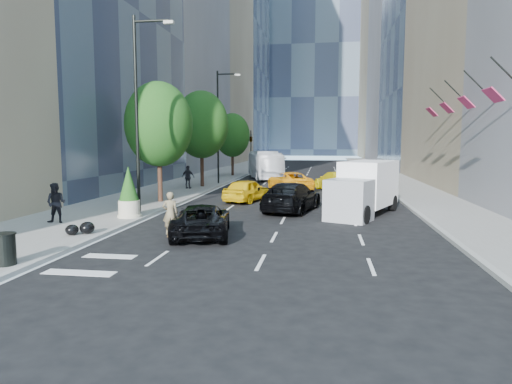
% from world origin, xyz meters
% --- Properties ---
extents(ground, '(160.00, 160.00, 0.00)m').
position_xyz_m(ground, '(0.00, 0.00, 0.00)').
color(ground, black).
rests_on(ground, ground).
extents(sidewalk_left, '(6.00, 120.00, 0.15)m').
position_xyz_m(sidewalk_left, '(-9.00, 30.00, 0.07)').
color(sidewalk_left, slate).
rests_on(sidewalk_left, ground).
extents(sidewalk_right, '(4.00, 120.00, 0.15)m').
position_xyz_m(sidewalk_right, '(10.00, 30.00, 0.07)').
color(sidewalk_right, slate).
rests_on(sidewalk_right, ground).
extents(tower_left_mid, '(20.00, 24.00, 45.00)m').
position_xyz_m(tower_left_mid, '(-22.00, 42.00, 22.50)').
color(tower_left_mid, slate).
rests_on(tower_left_mid, ground).
extents(tower_left_end, '(20.00, 28.00, 60.00)m').
position_xyz_m(tower_left_end, '(-22.00, 92.00, 30.00)').
color(tower_left_end, '#30364A').
rests_on(tower_left_end, ground).
extents(tower_right_far, '(20.00, 24.00, 50.00)m').
position_xyz_m(tower_right_far, '(22.00, 98.00, 25.00)').
color(tower_right_far, '#86745D').
rests_on(tower_right_far, ground).
extents(lamp_near, '(2.13, 0.22, 10.00)m').
position_xyz_m(lamp_near, '(-6.32, 4.00, 5.81)').
color(lamp_near, black).
rests_on(lamp_near, sidewalk_left).
extents(lamp_far, '(2.13, 0.22, 10.00)m').
position_xyz_m(lamp_far, '(-6.32, 22.00, 5.81)').
color(lamp_far, black).
rests_on(lamp_far, sidewalk_left).
extents(tree_near, '(4.20, 4.20, 7.46)m').
position_xyz_m(tree_near, '(-7.20, 9.00, 4.97)').
color(tree_near, black).
rests_on(tree_near, sidewalk_left).
extents(tree_mid, '(4.50, 4.50, 7.99)m').
position_xyz_m(tree_mid, '(-7.20, 19.00, 5.32)').
color(tree_mid, black).
rests_on(tree_mid, sidewalk_left).
extents(tree_far, '(3.90, 3.90, 6.92)m').
position_xyz_m(tree_far, '(-7.20, 32.00, 4.62)').
color(tree_far, black).
rests_on(tree_far, sidewalk_left).
extents(traffic_signal, '(2.48, 0.53, 5.20)m').
position_xyz_m(traffic_signal, '(-6.40, 40.00, 4.23)').
color(traffic_signal, black).
rests_on(traffic_signal, sidewalk_left).
extents(facade_flags, '(1.85, 13.30, 2.05)m').
position_xyz_m(facade_flags, '(10.64, 10.00, 6.18)').
color(facade_flags, black).
rests_on(facade_flags, ground).
extents(skateboarder, '(0.73, 0.58, 1.76)m').
position_xyz_m(skateboarder, '(-3.20, -0.65, 0.88)').
color(skateboarder, brown).
rests_on(skateboarder, ground).
extents(black_sedan_lincoln, '(3.07, 5.13, 1.33)m').
position_xyz_m(black_sedan_lincoln, '(-1.99, -0.21, 0.67)').
color(black_sedan_lincoln, black).
rests_on(black_sedan_lincoln, ground).
extents(black_sedan_mercedes, '(3.48, 6.03, 1.64)m').
position_xyz_m(black_sedan_mercedes, '(1.20, 7.10, 0.82)').
color(black_sedan_mercedes, black).
rests_on(black_sedan_mercedes, ground).
extents(taxi_a, '(2.85, 4.68, 1.49)m').
position_xyz_m(taxi_a, '(-2.00, 10.91, 0.74)').
color(taxi_a, '#E2B30B').
rests_on(taxi_a, ground).
extents(taxi_b, '(2.21, 4.32, 1.36)m').
position_xyz_m(taxi_b, '(1.20, 9.00, 0.68)').
color(taxi_b, gold).
rests_on(taxi_b, ground).
extents(taxi_c, '(4.40, 5.97, 1.51)m').
position_xyz_m(taxi_c, '(0.28, 18.00, 0.75)').
color(taxi_c, '#FFA70D').
rests_on(taxi_c, ground).
extents(taxi_d, '(3.80, 5.81, 1.56)m').
position_xyz_m(taxi_d, '(3.91, 18.29, 0.78)').
color(taxi_d, yellow).
rests_on(taxi_d, ground).
extents(city_bus, '(5.09, 10.80, 2.93)m').
position_xyz_m(city_bus, '(-3.20, 29.33, 1.46)').
color(city_bus, white).
rests_on(city_bus, ground).
extents(box_truck, '(4.33, 6.32, 2.85)m').
position_xyz_m(box_truck, '(5.11, 6.41, 1.45)').
color(box_truck, white).
rests_on(box_truck, ground).
extents(pedestrian_a, '(0.98, 0.80, 1.86)m').
position_xyz_m(pedestrian_a, '(-9.25, 0.95, 1.08)').
color(pedestrian_a, black).
rests_on(pedestrian_a, sidewalk_left).
extents(pedestrian_b, '(1.14, 0.60, 1.85)m').
position_xyz_m(pedestrian_b, '(-7.79, 16.92, 1.08)').
color(pedestrian_b, black).
rests_on(pedestrian_b, sidewalk_left).
extents(trash_can, '(0.63, 0.63, 0.94)m').
position_xyz_m(trash_can, '(-6.60, -6.00, 0.62)').
color(trash_can, black).
rests_on(trash_can, sidewalk_left).
extents(planter_shrub, '(1.06, 1.06, 2.56)m').
position_xyz_m(planter_shrub, '(-6.60, 3.00, 1.37)').
color(planter_shrub, beige).
rests_on(planter_shrub, sidewalk_left).
extents(garbage_bags, '(1.00, 0.97, 0.50)m').
position_xyz_m(garbage_bags, '(-6.75, -1.34, 0.39)').
color(garbage_bags, black).
rests_on(garbage_bags, sidewalk_left).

